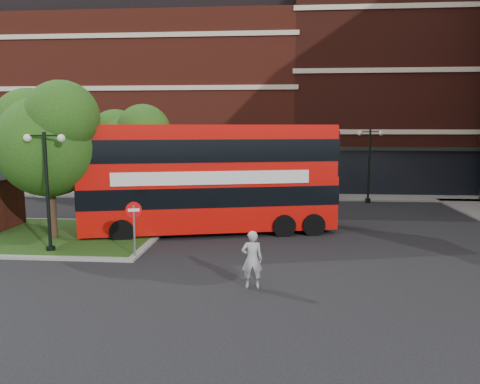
# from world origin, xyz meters

# --- Properties ---
(ground) EXTENTS (120.00, 120.00, 0.00)m
(ground) POSITION_xyz_m (0.00, 0.00, 0.00)
(ground) COLOR black
(ground) RESTS_ON ground
(pavement_far) EXTENTS (44.00, 3.00, 0.12)m
(pavement_far) POSITION_xyz_m (0.00, 16.50, 0.06)
(pavement_far) COLOR slate
(pavement_far) RESTS_ON ground
(terrace_far_left) EXTENTS (26.00, 12.00, 14.00)m
(terrace_far_left) POSITION_xyz_m (-8.00, 24.00, 7.00)
(terrace_far_left) COLOR maroon
(terrace_far_left) RESTS_ON ground
(terrace_far_right) EXTENTS (18.00, 12.00, 16.00)m
(terrace_far_right) POSITION_xyz_m (14.00, 24.00, 8.00)
(terrace_far_right) COLOR #471911
(terrace_far_right) RESTS_ON ground
(traffic_island) EXTENTS (12.60, 7.60, 0.15)m
(traffic_island) POSITION_xyz_m (-8.00, 3.00, 0.07)
(traffic_island) COLOR gray
(traffic_island) RESTS_ON ground
(tree_island_west) EXTENTS (5.40, 4.71, 7.21)m
(tree_island_west) POSITION_xyz_m (-6.60, 2.58, 4.79)
(tree_island_west) COLOR #2D2116
(tree_island_west) RESTS_ON ground
(tree_island_east) EXTENTS (4.46, 3.90, 6.29)m
(tree_island_east) POSITION_xyz_m (-3.58, 5.06, 4.24)
(tree_island_east) COLOR #2D2116
(tree_island_east) RESTS_ON ground
(lamp_island) EXTENTS (1.72, 0.36, 5.00)m
(lamp_island) POSITION_xyz_m (-5.50, 0.20, 2.83)
(lamp_island) COLOR black
(lamp_island) RESTS_ON ground
(lamp_far_left) EXTENTS (1.72, 0.36, 5.00)m
(lamp_far_left) POSITION_xyz_m (2.00, 14.50, 2.83)
(lamp_far_left) COLOR black
(lamp_far_left) RESTS_ON ground
(lamp_far_right) EXTENTS (1.72, 0.36, 5.00)m
(lamp_far_right) POSITION_xyz_m (10.00, 14.50, 2.83)
(lamp_far_right) COLOR black
(lamp_far_right) RESTS_ON ground
(bus) EXTENTS (12.47, 5.56, 4.64)m
(bus) POSITION_xyz_m (0.51, 4.59, 3.05)
(bus) COLOR red
(bus) RESTS_ON ground
(woman) EXTENTS (0.73, 0.52, 1.90)m
(woman) POSITION_xyz_m (3.02, -3.22, 0.95)
(woman) COLOR #9A9A9C
(woman) RESTS_ON ground
(car_silver) EXTENTS (4.59, 2.24, 1.51)m
(car_silver) POSITION_xyz_m (-1.99, 14.50, 0.75)
(car_silver) COLOR #AEB2B6
(car_silver) RESTS_ON ground
(car_white) EXTENTS (4.03, 1.81, 1.28)m
(car_white) POSITION_xyz_m (6.23, 16.00, 0.64)
(car_white) COLOR white
(car_white) RESTS_ON ground
(no_entry_sign) EXTENTS (0.61, 0.24, 2.28)m
(no_entry_sign) POSITION_xyz_m (-1.80, -0.24, 1.63)
(no_entry_sign) COLOR slate
(no_entry_sign) RESTS_ON ground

